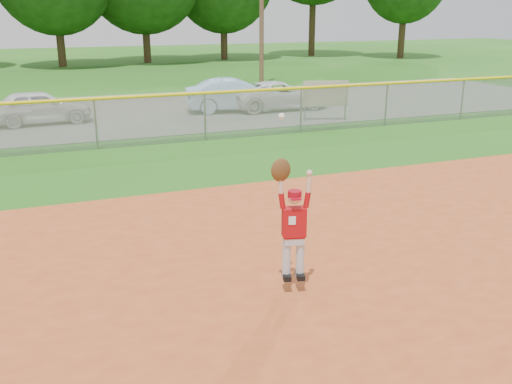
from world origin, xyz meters
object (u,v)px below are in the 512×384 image
(car_white_a, at_px, (40,107))
(car_white_b, at_px, (279,95))
(car_blue, at_px, (236,95))
(sponsor_sign, at_px, (326,95))
(ballplayer, at_px, (292,220))

(car_white_a, bearing_deg, car_white_b, -95.67)
(car_blue, xyz_separation_m, sponsor_sign, (2.43, -3.13, 0.30))
(car_white_a, height_order, car_blue, car_blue)
(car_white_b, bearing_deg, car_blue, 83.32)
(car_white_a, xyz_separation_m, ballplayer, (3.10, -14.94, 0.50))
(car_blue, distance_m, ballplayer, 15.56)
(sponsor_sign, bearing_deg, ballplayer, -119.79)
(car_white_a, bearing_deg, ballplayer, -172.78)
(car_white_a, distance_m, car_blue, 7.43)
(car_white_a, bearing_deg, sponsor_sign, -112.09)
(car_blue, relative_size, car_white_b, 0.96)
(car_white_a, distance_m, sponsor_sign, 10.35)
(car_white_b, relative_size, ballplayer, 1.69)
(car_blue, bearing_deg, ballplayer, 172.15)
(car_white_a, xyz_separation_m, car_blue, (7.43, -0.00, 0.04))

